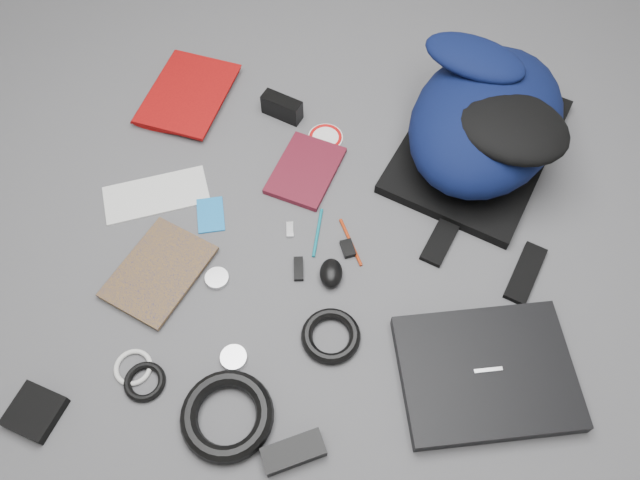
# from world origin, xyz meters

# --- Properties ---
(ground) EXTENTS (4.00, 4.00, 0.00)m
(ground) POSITION_xyz_m (0.00, 0.00, 0.00)
(ground) COLOR #4F4F51
(ground) RESTS_ON ground
(backpack) EXTENTS (0.56, 0.64, 0.22)m
(backpack) POSITION_xyz_m (0.38, 0.31, 0.11)
(backpack) COLOR black
(backpack) RESTS_ON ground
(laptop) EXTENTS (0.39, 0.33, 0.03)m
(laptop) POSITION_xyz_m (0.36, -0.29, 0.02)
(laptop) COLOR black
(laptop) RESTS_ON ground
(textbook_red) EXTENTS (0.26, 0.31, 0.03)m
(textbook_red) POSITION_xyz_m (-0.49, 0.45, 0.01)
(textbook_red) COLOR maroon
(textbook_red) RESTS_ON ground
(comic_book) EXTENTS (0.25, 0.28, 0.02)m
(comic_book) POSITION_xyz_m (-0.43, -0.07, 0.01)
(comic_book) COLOR #B1790C
(comic_book) RESTS_ON ground
(envelope) EXTENTS (0.27, 0.19, 0.00)m
(envelope) POSITION_xyz_m (-0.41, 0.11, 0.00)
(envelope) COLOR silver
(envelope) RESTS_ON ground
(dvd_case) EXTENTS (0.20, 0.23, 0.02)m
(dvd_case) POSITION_xyz_m (-0.05, 0.20, 0.01)
(dvd_case) COLOR #470D18
(dvd_case) RESTS_ON ground
(compact_camera) EXTENTS (0.11, 0.08, 0.06)m
(compact_camera) POSITION_xyz_m (-0.13, 0.39, 0.03)
(compact_camera) COLOR black
(compact_camera) RESTS_ON ground
(sticker_disc) EXTENTS (0.09, 0.09, 0.00)m
(sticker_disc) POSITION_xyz_m (-0.01, 0.32, 0.00)
(sticker_disc) COLOR white
(sticker_disc) RESTS_ON ground
(pen_teal) EXTENTS (0.02, 0.13, 0.01)m
(pen_teal) POSITION_xyz_m (-0.01, 0.03, 0.00)
(pen_teal) COLOR #0E707F
(pen_teal) RESTS_ON ground
(pen_red) EXTENTS (0.06, 0.12, 0.01)m
(pen_red) POSITION_xyz_m (0.07, 0.01, 0.00)
(pen_red) COLOR #AC2F0D
(pen_red) RESTS_ON ground
(id_badge) EXTENTS (0.08, 0.11, 0.00)m
(id_badge) POSITION_xyz_m (-0.27, 0.06, 0.00)
(id_badge) COLOR #1B7FD0
(id_badge) RESTS_ON ground
(usb_black) EXTENTS (0.03, 0.06, 0.01)m
(usb_black) POSITION_xyz_m (-0.04, -0.07, 0.01)
(usb_black) COLOR black
(usb_black) RESTS_ON ground
(usb_silver) EXTENTS (0.02, 0.04, 0.01)m
(usb_silver) POSITION_xyz_m (-0.07, 0.03, 0.00)
(usb_silver) COLOR silver
(usb_silver) RESTS_ON ground
(key_fob) EXTENTS (0.04, 0.05, 0.01)m
(key_fob) POSITION_xyz_m (0.07, -0.01, 0.01)
(key_fob) COLOR black
(key_fob) RESTS_ON ground
(mouse) EXTENTS (0.05, 0.07, 0.04)m
(mouse) POSITION_xyz_m (0.03, -0.08, 0.02)
(mouse) COLOR black
(mouse) RESTS_ON ground
(headphone_left) EXTENTS (0.07, 0.07, 0.01)m
(headphone_left) POSITION_xyz_m (-0.22, -0.11, 0.01)
(headphone_left) COLOR silver
(headphone_left) RESTS_ON ground
(headphone_right) EXTENTS (0.07, 0.07, 0.01)m
(headphone_right) POSITION_xyz_m (-0.16, -0.29, 0.01)
(headphone_right) COLOR silver
(headphone_right) RESTS_ON ground
(cable_coil) EXTENTS (0.15, 0.15, 0.02)m
(cable_coil) POSITION_xyz_m (0.04, -0.23, 0.01)
(cable_coil) COLOR black
(cable_coil) RESTS_ON ground
(power_brick) EXTENTS (0.13, 0.10, 0.03)m
(power_brick) POSITION_xyz_m (-0.01, -0.47, 0.01)
(power_brick) COLOR black
(power_brick) RESTS_ON ground
(power_cord_coil) EXTENTS (0.19, 0.19, 0.04)m
(power_cord_coil) POSITION_xyz_m (-0.15, -0.41, 0.02)
(power_cord_coil) COLOR black
(power_cord_coil) RESTS_ON ground
(pouch) EXTENTS (0.12, 0.12, 0.02)m
(pouch) POSITION_xyz_m (-0.54, -0.44, 0.01)
(pouch) COLOR black
(pouch) RESTS_ON ground
(earbud_coil) EXTENTS (0.11, 0.11, 0.02)m
(earbud_coil) POSITION_xyz_m (-0.33, -0.36, 0.01)
(earbud_coil) COLOR black
(earbud_coil) RESTS_ON ground
(white_cable_coil) EXTENTS (0.08, 0.08, 0.01)m
(white_cable_coil) POSITION_xyz_m (-0.36, -0.33, 0.01)
(white_cable_coil) COLOR silver
(white_cable_coil) RESTS_ON ground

